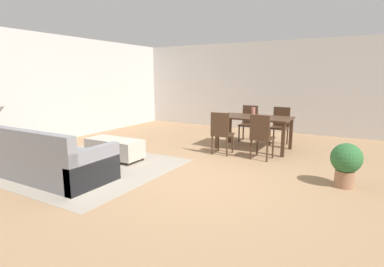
{
  "coord_description": "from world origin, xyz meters",
  "views": [
    {
      "loc": [
        2.37,
        -4.17,
        1.66
      ],
      "look_at": [
        -0.38,
        0.68,
        0.59
      ],
      "focal_mm": 27.89,
      "sensor_mm": 36.0,
      "label": 1
    }
  ],
  "objects_px": {
    "dining_chair_far_right": "(280,124)",
    "vase_centerpiece": "(253,112)",
    "potted_plant": "(346,162)",
    "couch": "(48,161)",
    "dining_chair_near_right": "(261,134)",
    "ottoman_table": "(115,148)",
    "dining_chair_near_left": "(221,131)",
    "dining_chair_far_left": "(249,121)",
    "dining_table": "(254,121)",
    "side_table": "(1,141)"
  },
  "relations": [
    {
      "from": "dining_chair_near_left",
      "to": "dining_chair_far_left",
      "type": "distance_m",
      "value": 1.65
    },
    {
      "from": "couch",
      "to": "dining_chair_far_right",
      "type": "xyz_separation_m",
      "value": [
        2.76,
        4.39,
        0.24
      ]
    },
    {
      "from": "ottoman_table",
      "to": "vase_centerpiece",
      "type": "height_order",
      "value": "vase_centerpiece"
    },
    {
      "from": "dining_chair_near_right",
      "to": "couch",
      "type": "bearing_deg",
      "value": -134.55
    },
    {
      "from": "ottoman_table",
      "to": "dining_chair_near_right",
      "type": "bearing_deg",
      "value": 29.2
    },
    {
      "from": "vase_centerpiece",
      "to": "dining_chair_far_right",
      "type": "bearing_deg",
      "value": 61.88
    },
    {
      "from": "ottoman_table",
      "to": "dining_chair_near_left",
      "type": "bearing_deg",
      "value": 39.29
    },
    {
      "from": "dining_chair_near_left",
      "to": "potted_plant",
      "type": "distance_m",
      "value": 2.56
    },
    {
      "from": "side_table",
      "to": "dining_table",
      "type": "relative_size",
      "value": 0.37
    },
    {
      "from": "couch",
      "to": "ottoman_table",
      "type": "xyz_separation_m",
      "value": [
        0.18,
        1.36,
        -0.04
      ]
    },
    {
      "from": "dining_chair_far_right",
      "to": "dining_table",
      "type": "bearing_deg",
      "value": -117.76
    },
    {
      "from": "side_table",
      "to": "dining_chair_far_right",
      "type": "height_order",
      "value": "dining_chair_far_right"
    },
    {
      "from": "dining_table",
      "to": "dining_chair_far_right",
      "type": "height_order",
      "value": "dining_chair_far_right"
    },
    {
      "from": "side_table",
      "to": "vase_centerpiece",
      "type": "height_order",
      "value": "vase_centerpiece"
    },
    {
      "from": "dining_chair_near_right",
      "to": "dining_chair_far_left",
      "type": "xyz_separation_m",
      "value": [
        -0.81,
        1.62,
        0.0
      ]
    },
    {
      "from": "ottoman_table",
      "to": "dining_table",
      "type": "height_order",
      "value": "dining_table"
    },
    {
      "from": "dining_table",
      "to": "vase_centerpiece",
      "type": "bearing_deg",
      "value": -126.07
    },
    {
      "from": "side_table",
      "to": "dining_chair_near_right",
      "type": "height_order",
      "value": "dining_chair_near_right"
    },
    {
      "from": "ottoman_table",
      "to": "dining_chair_far_right",
      "type": "bearing_deg",
      "value": 49.69
    },
    {
      "from": "dining_chair_far_left",
      "to": "potted_plant",
      "type": "bearing_deg",
      "value": -46.12
    },
    {
      "from": "dining_chair_far_right",
      "to": "potted_plant",
      "type": "xyz_separation_m",
      "value": [
        1.57,
        -2.45,
        -0.12
      ]
    },
    {
      "from": "potted_plant",
      "to": "couch",
      "type": "bearing_deg",
      "value": -155.74
    },
    {
      "from": "dining_chair_near_left",
      "to": "dining_chair_far_left",
      "type": "bearing_deg",
      "value": 88.43
    },
    {
      "from": "dining_chair_near_right",
      "to": "dining_chair_far_right",
      "type": "xyz_separation_m",
      "value": [
        -0.0,
        1.59,
        0.0
      ]
    },
    {
      "from": "dining_chair_near_right",
      "to": "side_table",
      "type": "bearing_deg",
      "value": -146.23
    },
    {
      "from": "dining_chair_far_right",
      "to": "vase_centerpiece",
      "type": "bearing_deg",
      "value": -118.12
    },
    {
      "from": "vase_centerpiece",
      "to": "potted_plant",
      "type": "xyz_separation_m",
      "value": [
        2.0,
        -1.64,
        -0.47
      ]
    },
    {
      "from": "ottoman_table",
      "to": "dining_chair_near_left",
      "type": "relative_size",
      "value": 1.28
    },
    {
      "from": "dining_chair_far_left",
      "to": "dining_chair_far_right",
      "type": "bearing_deg",
      "value": -1.57
    },
    {
      "from": "side_table",
      "to": "dining_chair_near_left",
      "type": "distance_m",
      "value": 4.29
    },
    {
      "from": "couch",
      "to": "dining_chair_far_right",
      "type": "distance_m",
      "value": 5.19
    },
    {
      "from": "ottoman_table",
      "to": "vase_centerpiece",
      "type": "xyz_separation_m",
      "value": [
        2.14,
        2.22,
        0.62
      ]
    },
    {
      "from": "dining_table",
      "to": "potted_plant",
      "type": "relative_size",
      "value": 2.39
    },
    {
      "from": "ottoman_table",
      "to": "side_table",
      "type": "relative_size",
      "value": 1.97
    },
    {
      "from": "dining_chair_near_right",
      "to": "vase_centerpiece",
      "type": "relative_size",
      "value": 4.4
    },
    {
      "from": "ottoman_table",
      "to": "dining_table",
      "type": "bearing_deg",
      "value": 46.19
    },
    {
      "from": "dining_chair_near_right",
      "to": "vase_centerpiece",
      "type": "bearing_deg",
      "value": 118.92
    },
    {
      "from": "dining_chair_near_right",
      "to": "vase_centerpiece",
      "type": "distance_m",
      "value": 0.96
    },
    {
      "from": "potted_plant",
      "to": "ottoman_table",
      "type": "bearing_deg",
      "value": -171.95
    },
    {
      "from": "couch",
      "to": "dining_chair_far_right",
      "type": "bearing_deg",
      "value": 57.91
    },
    {
      "from": "dining_table",
      "to": "ottoman_table",
      "type": "bearing_deg",
      "value": -133.81
    },
    {
      "from": "ottoman_table",
      "to": "dining_chair_far_left",
      "type": "relative_size",
      "value": 1.28
    },
    {
      "from": "dining_chair_near_right",
      "to": "dining_table",
      "type": "bearing_deg",
      "value": 116.68
    },
    {
      "from": "couch",
      "to": "dining_chair_near_right",
      "type": "xyz_separation_m",
      "value": [
        2.76,
        2.8,
        0.24
      ]
    },
    {
      "from": "ottoman_table",
      "to": "dining_chair_near_left",
      "type": "xyz_separation_m",
      "value": [
        1.72,
        1.41,
        0.28
      ]
    },
    {
      "from": "dining_chair_far_left",
      "to": "dining_chair_far_right",
      "type": "xyz_separation_m",
      "value": [
        0.81,
        -0.02,
        0.0
      ]
    },
    {
      "from": "ottoman_table",
      "to": "potted_plant",
      "type": "height_order",
      "value": "potted_plant"
    },
    {
      "from": "couch",
      "to": "dining_chair_near_right",
      "type": "relative_size",
      "value": 2.38
    },
    {
      "from": "ottoman_table",
      "to": "dining_chair_far_right",
      "type": "xyz_separation_m",
      "value": [
        2.57,
        3.03,
        0.28
      ]
    },
    {
      "from": "dining_chair_far_left",
      "to": "dining_chair_far_right",
      "type": "relative_size",
      "value": 1.0
    }
  ]
}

